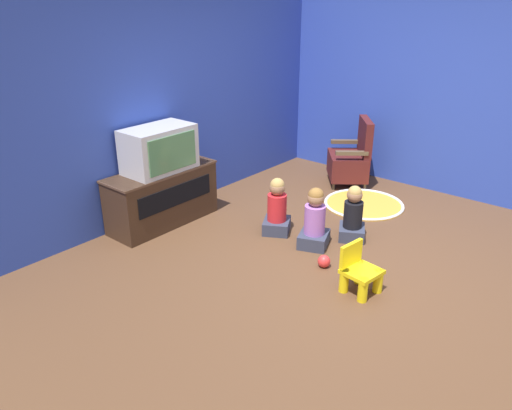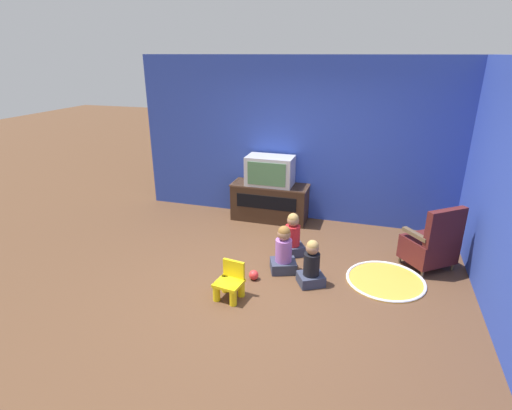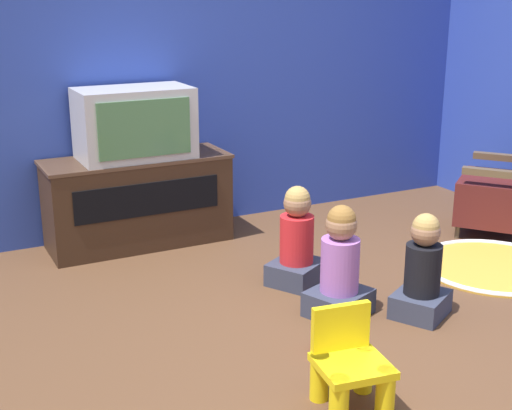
{
  "view_description": "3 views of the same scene",
  "coord_description": "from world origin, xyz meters",
  "px_view_note": "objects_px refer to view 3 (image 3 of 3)",
  "views": [
    {
      "loc": [
        -3.95,
        -2.22,
        2.5
      ],
      "look_at": [
        -0.59,
        0.6,
        0.61
      ],
      "focal_mm": 35.0,
      "sensor_mm": 36.0,
      "label": 1
    },
    {
      "loc": [
        1.1,
        -4.29,
        2.75
      ],
      "look_at": [
        -0.36,
        0.45,
        0.86
      ],
      "focal_mm": 28.0,
      "sensor_mm": 36.0,
      "label": 2
    },
    {
      "loc": [
        -2.05,
        -2.78,
        1.8
      ],
      "look_at": [
        -0.35,
        0.58,
        0.65
      ],
      "focal_mm": 50.0,
      "sensor_mm": 36.0,
      "label": 3
    }
  ],
  "objects_px": {
    "child_watching_left": "(297,242)",
    "child_watching_center": "(423,272)",
    "child_watching_right": "(340,268)",
    "toy_ball": "(323,340)",
    "yellow_kid_chair": "(350,369)",
    "television": "(135,123)",
    "black_armchair": "(501,188)",
    "tv_cabinet": "(138,199)"
  },
  "relations": [
    {
      "from": "toy_ball",
      "to": "child_watching_center",
      "type": "bearing_deg",
      "value": 8.72
    },
    {
      "from": "black_armchair",
      "to": "child_watching_center",
      "type": "height_order",
      "value": "black_armchair"
    },
    {
      "from": "yellow_kid_chair",
      "to": "toy_ball",
      "type": "bearing_deg",
      "value": 79.95
    },
    {
      "from": "child_watching_center",
      "to": "child_watching_left",
      "type": "bearing_deg",
      "value": 89.41
    },
    {
      "from": "television",
      "to": "child_watching_center",
      "type": "xyz_separation_m",
      "value": [
        1.06,
        -1.87,
        -0.63
      ]
    },
    {
      "from": "child_watching_center",
      "to": "toy_ball",
      "type": "distance_m",
      "value": 0.76
    },
    {
      "from": "child_watching_center",
      "to": "toy_ball",
      "type": "bearing_deg",
      "value": 159.35
    },
    {
      "from": "television",
      "to": "child_watching_center",
      "type": "relative_size",
      "value": 1.29
    },
    {
      "from": "television",
      "to": "child_watching_left",
      "type": "relative_size",
      "value": 1.23
    },
    {
      "from": "child_watching_left",
      "to": "child_watching_right",
      "type": "xyz_separation_m",
      "value": [
        -0.01,
        -0.51,
        0.01
      ]
    },
    {
      "from": "tv_cabinet",
      "to": "television",
      "type": "height_order",
      "value": "television"
    },
    {
      "from": "yellow_kid_chair",
      "to": "child_watching_left",
      "type": "height_order",
      "value": "child_watching_left"
    },
    {
      "from": "tv_cabinet",
      "to": "black_armchair",
      "type": "bearing_deg",
      "value": -21.72
    },
    {
      "from": "yellow_kid_chair",
      "to": "toy_ball",
      "type": "distance_m",
      "value": 0.5
    },
    {
      "from": "child_watching_center",
      "to": "child_watching_right",
      "type": "bearing_deg",
      "value": 122.51
    },
    {
      "from": "yellow_kid_chair",
      "to": "child_watching_center",
      "type": "bearing_deg",
      "value": 41.41
    },
    {
      "from": "television",
      "to": "child_watching_center",
      "type": "bearing_deg",
      "value": -60.56
    },
    {
      "from": "television",
      "to": "yellow_kid_chair",
      "type": "relative_size",
      "value": 1.79
    },
    {
      "from": "television",
      "to": "toy_ball",
      "type": "height_order",
      "value": "television"
    },
    {
      "from": "black_armchair",
      "to": "child_watching_center",
      "type": "distance_m",
      "value": 1.71
    },
    {
      "from": "black_armchair",
      "to": "tv_cabinet",
      "type": "bearing_deg",
      "value": -60.35
    },
    {
      "from": "tv_cabinet",
      "to": "child_watching_center",
      "type": "relative_size",
      "value": 2.16
    },
    {
      "from": "black_armchair",
      "to": "child_watching_right",
      "type": "relative_size",
      "value": 1.4
    },
    {
      "from": "child_watching_left",
      "to": "child_watching_center",
      "type": "xyz_separation_m",
      "value": [
        0.4,
        -0.73,
        -0.01
      ]
    },
    {
      "from": "black_armchair",
      "to": "child_watching_left",
      "type": "distance_m",
      "value": 1.87
    },
    {
      "from": "television",
      "to": "child_watching_left",
      "type": "distance_m",
      "value": 1.46
    },
    {
      "from": "television",
      "to": "black_armchair",
      "type": "xyz_separation_m",
      "value": [
        2.52,
        -0.99,
        -0.54
      ]
    },
    {
      "from": "television",
      "to": "black_armchair",
      "type": "height_order",
      "value": "television"
    },
    {
      "from": "black_armchair",
      "to": "child_watching_right",
      "type": "bearing_deg",
      "value": -19.35
    },
    {
      "from": "child_watching_right",
      "to": "tv_cabinet",
      "type": "bearing_deg",
      "value": 89.93
    },
    {
      "from": "child_watching_center",
      "to": "child_watching_right",
      "type": "distance_m",
      "value": 0.47
    },
    {
      "from": "child_watching_left",
      "to": "yellow_kid_chair",
      "type": "bearing_deg",
      "value": -139.84
    },
    {
      "from": "child_watching_left",
      "to": "child_watching_right",
      "type": "distance_m",
      "value": 0.51
    },
    {
      "from": "black_armchair",
      "to": "yellow_kid_chair",
      "type": "distance_m",
      "value": 2.76
    },
    {
      "from": "tv_cabinet",
      "to": "black_armchair",
      "type": "xyz_separation_m",
      "value": [
        2.52,
        -1.01,
        0.02
      ]
    },
    {
      "from": "black_armchair",
      "to": "toy_ball",
      "type": "xyz_separation_m",
      "value": [
        -2.19,
        -0.99,
        -0.29
      ]
    },
    {
      "from": "black_armchair",
      "to": "yellow_kid_chair",
      "type": "xyz_separation_m",
      "value": [
        -2.34,
        -1.45,
        -0.18
      ]
    },
    {
      "from": "yellow_kid_chair",
      "to": "black_armchair",
      "type": "bearing_deg",
      "value": 39.89
    },
    {
      "from": "yellow_kid_chair",
      "to": "child_watching_left",
      "type": "relative_size",
      "value": 0.69
    },
    {
      "from": "yellow_kid_chair",
      "to": "child_watching_center",
      "type": "relative_size",
      "value": 0.72
    },
    {
      "from": "child_watching_left",
      "to": "toy_ball",
      "type": "distance_m",
      "value": 0.92
    },
    {
      "from": "television",
      "to": "toy_ball",
      "type": "xyz_separation_m",
      "value": [
        0.33,
        -1.98,
        -0.83
      ]
    }
  ]
}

